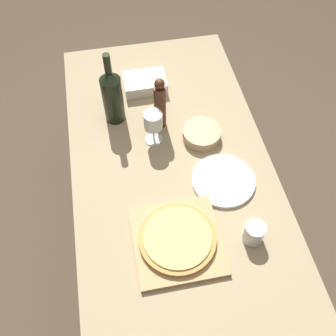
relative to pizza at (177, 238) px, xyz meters
The scene contains 11 objects.
ground_plane 0.81m from the pizza, 80.00° to the left, with size 12.00×12.00×0.00m, color #4C3D2D.
dining_table 0.28m from the pizza, 80.00° to the left, with size 0.79×1.69×0.74m.
cutting_board 0.02m from the pizza, ahead, with size 0.30×0.31×0.02m.
pizza is the anchor object (origin of this frame).
wine_bottle 0.65m from the pizza, 103.10° to the left, with size 0.09×0.09×0.34m.
pepper_mill 0.56m from the pizza, 85.93° to the left, with size 0.05×0.05×0.25m.
wine_glass 0.47m from the pizza, 90.37° to the left, with size 0.07×0.07×0.15m.
small_bowl 0.48m from the pizza, 66.37° to the left, with size 0.16×0.16×0.04m.
drinking_tumbler 0.26m from the pizza, ahead, with size 0.07×0.07×0.08m.
dinner_plate 0.31m from the pizza, 43.48° to the left, with size 0.24×0.24×0.01m.
food_container 0.78m from the pizza, 89.32° to the left, with size 0.19×0.13×0.06m.
Camera 1 is at (-0.18, -0.81, 2.00)m, focal length 42.00 mm.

